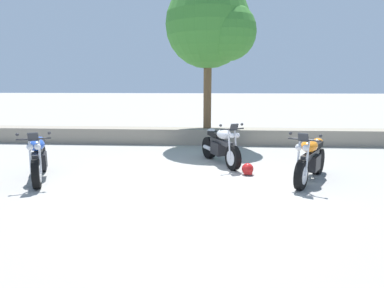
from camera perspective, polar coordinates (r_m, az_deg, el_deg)
name	(u,v)px	position (r m, az deg, el deg)	size (l,w,h in m)	color
ground_plane	(186,183)	(7.29, -0.98, -6.76)	(120.00, 120.00, 0.00)	gray
stone_wall	(197,136)	(11.90, 0.83, 1.41)	(36.00, 0.80, 0.55)	gray
motorcycle_blue_near_left	(38,158)	(8.22, -24.96, -2.27)	(1.07, 1.95, 1.18)	black
motorcycle_silver_centre	(221,146)	(8.92, 4.95, -0.37)	(1.10, 1.93, 1.18)	black
motorcycle_orange_far_right	(310,160)	(7.77, 19.71, -2.60)	(1.20, 1.87, 1.18)	black
rider_helmet	(248,169)	(8.01, 9.57, -4.29)	(0.28, 0.28, 0.28)	#B21919
leafy_tree_far_left	(212,27)	(11.90, 3.48, 19.51)	(3.06, 2.91, 5.01)	brown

